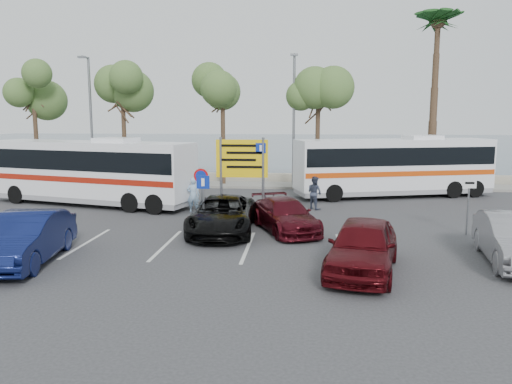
# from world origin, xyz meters

# --- Properties ---
(ground) EXTENTS (120.00, 120.00, 0.00)m
(ground) POSITION_xyz_m (0.00, 0.00, 0.00)
(ground) COLOR #313133
(ground) RESTS_ON ground
(kerb_strip) EXTENTS (44.00, 2.40, 0.15)m
(kerb_strip) POSITION_xyz_m (0.00, 14.00, 0.07)
(kerb_strip) COLOR gray
(kerb_strip) RESTS_ON ground
(seawall) EXTENTS (48.00, 0.80, 0.60)m
(seawall) POSITION_xyz_m (0.00, 16.00, 0.30)
(seawall) COLOR gray
(seawall) RESTS_ON ground
(sea) EXTENTS (140.00, 140.00, 0.00)m
(sea) POSITION_xyz_m (0.00, 60.00, 0.01)
(sea) COLOR #3A4F5C
(sea) RESTS_ON ground
(tree_far_left) EXTENTS (3.20, 3.20, 7.60)m
(tree_far_left) POSITION_xyz_m (-14.00, 14.00, 6.33)
(tree_far_left) COLOR #382619
(tree_far_left) RESTS_ON kerb_strip
(tree_left) EXTENTS (3.20, 3.20, 7.20)m
(tree_left) POSITION_xyz_m (-8.00, 14.00, 6.00)
(tree_left) COLOR #382619
(tree_left) RESTS_ON kerb_strip
(tree_mid) EXTENTS (3.20, 3.20, 8.00)m
(tree_mid) POSITION_xyz_m (-1.50, 14.00, 6.65)
(tree_mid) COLOR #382619
(tree_mid) RESTS_ON kerb_strip
(tree_right) EXTENTS (3.20, 3.20, 7.40)m
(tree_right) POSITION_xyz_m (4.50, 14.00, 6.17)
(tree_right) COLOR #382619
(tree_right) RESTS_ON kerb_strip
(palm_tree) EXTENTS (4.80, 4.80, 11.20)m
(palm_tree) POSITION_xyz_m (11.50, 14.00, 9.87)
(palm_tree) COLOR #382619
(palm_tree) RESTS_ON kerb_strip
(street_lamp_left) EXTENTS (0.45, 1.15, 8.01)m
(street_lamp_left) POSITION_xyz_m (-10.00, 13.52, 4.60)
(street_lamp_left) COLOR slate
(street_lamp_left) RESTS_ON kerb_strip
(street_lamp_right) EXTENTS (0.45, 1.15, 8.01)m
(street_lamp_right) POSITION_xyz_m (3.00, 13.52, 4.60)
(street_lamp_right) COLOR slate
(street_lamp_right) RESTS_ON kerb_strip
(direction_sign) EXTENTS (2.20, 0.12, 3.60)m
(direction_sign) POSITION_xyz_m (1.00, 3.20, 2.43)
(direction_sign) COLOR slate
(direction_sign) RESTS_ON ground
(sign_no_stop) EXTENTS (0.60, 0.08, 2.35)m
(sign_no_stop) POSITION_xyz_m (-0.60, 2.38, 1.58)
(sign_no_stop) COLOR slate
(sign_no_stop) RESTS_ON ground
(sign_parking) EXTENTS (0.50, 0.07, 2.25)m
(sign_parking) POSITION_xyz_m (-0.20, 0.79, 1.47)
(sign_parking) COLOR slate
(sign_parking) RESTS_ON ground
(sign_taxi) EXTENTS (0.50, 0.07, 2.20)m
(sign_taxi) POSITION_xyz_m (9.80, 1.49, 1.42)
(sign_taxi) COLOR slate
(sign_taxi) RESTS_ON ground
(lane_markings) EXTENTS (12.02, 4.20, 0.01)m
(lane_markings) POSITION_xyz_m (-1.14, -1.00, 0.00)
(lane_markings) COLOR silver
(lane_markings) RESTS_ON ground
(coach_bus_left) EXTENTS (11.24, 5.16, 3.43)m
(coach_bus_left) POSITION_xyz_m (-7.13, 6.51, 1.59)
(coach_bus_left) COLOR white
(coach_bus_left) RESTS_ON ground
(coach_bus_right) EXTENTS (11.20, 5.26, 3.42)m
(coach_bus_right) POSITION_xyz_m (8.63, 10.50, 1.59)
(coach_bus_right) COLOR white
(coach_bus_right) RESTS_ON ground
(car_blue) EXTENTS (2.24, 4.88, 1.55)m
(car_blue) POSITION_xyz_m (-4.89, -3.50, 0.78)
(car_blue) COLOR #111A4F
(car_blue) RESTS_ON ground
(car_maroon) EXTENTS (3.28, 4.72, 1.27)m
(car_maroon) POSITION_xyz_m (2.90, 1.50, 0.63)
(car_maroon) COLOR #460B14
(car_maroon) RESTS_ON ground
(car_red) EXTENTS (2.79, 4.85, 1.55)m
(car_red) POSITION_xyz_m (5.30, -3.50, 0.78)
(car_red) COLOR #4D0B10
(car_red) RESTS_ON ground
(suv_black) EXTENTS (2.56, 5.20, 1.42)m
(suv_black) POSITION_xyz_m (0.50, 0.99, 0.71)
(suv_black) COLOR black
(suv_black) RESTS_ON ground
(pedestrian_near) EXTENTS (0.62, 0.42, 1.64)m
(pedestrian_near) POSITION_xyz_m (-1.52, 5.00, 0.82)
(pedestrian_near) COLOR #95B9D9
(pedestrian_near) RESTS_ON ground
(pedestrian_far) EXTENTS (0.98, 0.99, 1.61)m
(pedestrian_far) POSITION_xyz_m (4.16, 6.31, 0.80)
(pedestrian_far) COLOR #373F53
(pedestrian_far) RESTS_ON ground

